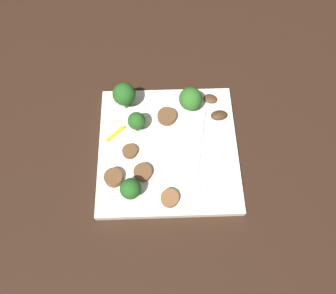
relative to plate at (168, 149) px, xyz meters
The scene contains 15 objects.
ground_plane 0.01m from the plate, ahead, with size 1.40×1.40×0.00m, color black.
plate is the anchor object (origin of this frame).
fork 0.06m from the plate, 56.30° to the left, with size 0.18×0.04×0.00m.
broccoli_floret_0 0.08m from the plate, 125.61° to the right, with size 0.03×0.03×0.05m.
broccoli_floret_1 0.11m from the plate, 36.26° to the right, with size 0.03×0.03×0.05m.
broccoli_floret_2 0.13m from the plate, 139.26° to the right, with size 0.04×0.04×0.06m.
broccoli_floret_3 0.10m from the plate, 151.31° to the left, with size 0.04×0.04×0.06m.
sausage_slice_0 0.06m from the plate, behind, with size 0.04×0.04×0.01m, color brown.
sausage_slice_1 0.07m from the plate, 82.53° to the right, with size 0.03×0.03×0.01m, color brown.
sausage_slice_2 0.07m from the plate, 42.15° to the right, with size 0.03×0.03×0.01m, color brown.
sausage_slice_3 0.10m from the plate, ahead, with size 0.03×0.03×0.01m, color brown.
sausage_slice_4 0.11m from the plate, 58.41° to the right, with size 0.03×0.03×0.01m, color brown.
mushroom_0 0.12m from the plate, 121.43° to the left, with size 0.03×0.02×0.01m, color #422B19.
mushroom_2 0.13m from the plate, 139.21° to the left, with size 0.03×0.02×0.01m, color #4C331E.
pepper_strip_2 0.10m from the plate, 106.85° to the right, with size 0.04×0.01×0.00m, color yellow.
Camera 1 is at (0.25, -0.01, 0.54)m, focal length 34.29 mm.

